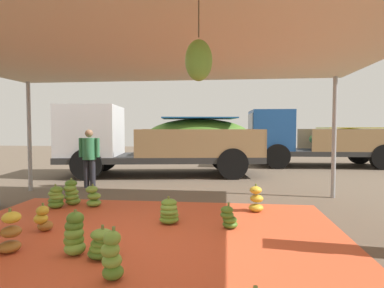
% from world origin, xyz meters
% --- Properties ---
extents(ground_plane, '(40.00, 40.00, 0.00)m').
position_xyz_m(ground_plane, '(0.00, 3.00, 0.00)').
color(ground_plane, brown).
extents(tarp_orange, '(6.28, 4.88, 0.01)m').
position_xyz_m(tarp_orange, '(0.00, 0.00, 0.01)').
color(tarp_orange, '#D1512D').
rests_on(tarp_orange, ground).
extents(tent_canopy, '(8.00, 7.00, 2.89)m').
position_xyz_m(tent_canopy, '(0.01, -0.10, 2.81)').
color(tent_canopy, '#9EA0A5').
rests_on(tent_canopy, ground).
extents(banana_bunch_0, '(0.43, 0.45, 0.47)m').
position_xyz_m(banana_bunch_0, '(0.34, 0.86, 0.21)').
color(banana_bunch_0, '#60932D').
rests_on(banana_bunch_0, tarp_orange).
extents(banana_bunch_1, '(0.30, 0.30, 0.57)m').
position_xyz_m(banana_bunch_1, '(0.09, -1.20, 0.26)').
color(banana_bunch_1, '#518428').
rests_on(banana_bunch_1, tarp_orange).
extents(banana_bunch_2, '(0.40, 0.40, 0.58)m').
position_xyz_m(banana_bunch_2, '(-1.96, 1.92, 0.26)').
color(banana_bunch_2, '#6B9E38').
rests_on(banana_bunch_2, tarp_orange).
extents(banana_bunch_3, '(0.43, 0.44, 0.49)m').
position_xyz_m(banana_bunch_3, '(-2.16, 1.65, 0.22)').
color(banana_bunch_3, '#518428').
rests_on(banana_bunch_3, tarp_orange).
extents(banana_bunch_4, '(0.30, 0.30, 0.45)m').
position_xyz_m(banana_bunch_4, '(-1.57, 0.22, 0.20)').
color(banana_bunch_4, '#996628').
rests_on(banana_bunch_4, tarp_orange).
extents(banana_bunch_6, '(0.38, 0.40, 0.58)m').
position_xyz_m(banana_bunch_6, '(-1.51, -0.61, 0.25)').
color(banana_bunch_6, '#996628').
rests_on(banana_bunch_6, tarp_orange).
extents(banana_bunch_7, '(0.36, 0.33, 0.42)m').
position_xyz_m(banana_bunch_7, '(1.35, 0.69, 0.18)').
color(banana_bunch_7, '#477523').
rests_on(banana_bunch_7, tarp_orange).
extents(banana_bunch_8, '(0.47, 0.47, 0.42)m').
position_xyz_m(banana_bunch_8, '(-0.23, -0.65, 0.18)').
color(banana_bunch_8, '#477523').
rests_on(banana_bunch_8, tarp_orange).
extents(banana_bunch_10, '(0.35, 0.33, 0.48)m').
position_xyz_m(banana_bunch_10, '(-1.44, 1.83, 0.21)').
color(banana_bunch_10, '#6B9E38').
rests_on(banana_bunch_10, tarp_orange).
extents(banana_bunch_11, '(0.39, 0.41, 0.54)m').
position_xyz_m(banana_bunch_11, '(1.89, 1.81, 0.24)').
color(banana_bunch_11, gold).
rests_on(banana_bunch_11, tarp_orange).
extents(banana_bunch_12, '(0.38, 0.38, 0.58)m').
position_xyz_m(banana_bunch_12, '(-0.64, -0.58, 0.27)').
color(banana_bunch_12, '#75A83D').
rests_on(banana_bunch_12, tarp_orange).
extents(cargo_truck_main, '(7.04, 3.34, 2.40)m').
position_xyz_m(cargo_truck_main, '(-1.12, 6.45, 1.25)').
color(cargo_truck_main, '#2D2D2D').
rests_on(cargo_truck_main, ground).
extents(cargo_truck_far, '(6.11, 2.55, 2.40)m').
position_xyz_m(cargo_truck_far, '(5.02, 9.69, 1.17)').
color(cargo_truck_far, '#2D2D2D').
rests_on(cargo_truck_far, ground).
extents(worker_0, '(0.59, 0.36, 1.60)m').
position_xyz_m(worker_0, '(-2.43, 3.86, 0.93)').
color(worker_0, '#26262D').
rests_on(worker_0, ground).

